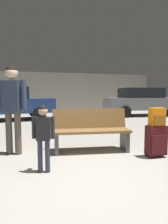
{
  "coord_description": "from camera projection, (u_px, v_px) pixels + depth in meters",
  "views": [
    {
      "loc": [
        -0.8,
        -2.44,
        1.21
      ],
      "look_at": [
        0.23,
        1.3,
        0.85
      ],
      "focal_mm": 31.78,
      "sensor_mm": 36.0,
      "label": 1
    }
  ],
  "objects": [
    {
      "name": "suitcase",
      "position": [
        156.0,
        140.0,
        3.78
      ],
      "size": [
        0.38,
        0.23,
        0.6
      ],
      "color": "#471419",
      "rests_on": "ground_plane"
    },
    {
      "name": "ground_plane",
      "position": [
        56.0,
        132.0,
        6.51
      ],
      "size": [
        18.0,
        18.0,
        0.1
      ],
      "primitive_type": "cube",
      "color": "gray"
    },
    {
      "name": "child",
      "position": [
        43.0,
        131.0,
        3.01
      ],
      "size": [
        0.34,
        0.24,
        1.03
      ],
      "color": "#33384C",
      "rests_on": "ground_plane"
    },
    {
      "name": "parked_car_far",
      "position": [
        6.0,
        103.0,
        8.96
      ],
      "size": [
        4.26,
        2.12,
        1.51
      ],
      "color": "navy",
      "rests_on": "ground_plane"
    },
    {
      "name": "parked_car_side",
      "position": [
        142.0,
        101.0,
        10.89
      ],
      "size": [
        4.27,
        2.16,
        1.51
      ],
      "color": "slate",
      "rests_on": "ground_plane"
    },
    {
      "name": "bench",
      "position": [
        91.0,
        130.0,
        4.18
      ],
      "size": [
        1.65,
        0.72,
        0.89
      ],
      "color": "brown",
      "rests_on": "ground_plane"
    },
    {
      "name": "garage_back_wall",
      "position": [
        41.0,
        91.0,
        14.89
      ],
      "size": [
        18.0,
        0.12,
        2.8
      ],
      "primitive_type": "cube",
      "color": "gray",
      "rests_on": "ground_plane"
    },
    {
      "name": "adult",
      "position": [
        12.0,
        100.0,
        3.89
      ],
      "size": [
        0.54,
        0.34,
        1.75
      ],
      "color": "brown",
      "rests_on": "ground_plane"
    },
    {
      "name": "backpack_bright",
      "position": [
        157.0,
        117.0,
        3.74
      ],
      "size": [
        0.29,
        0.2,
        0.34
      ],
      "color": "orange",
      "rests_on": "suitcase"
    }
  ]
}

